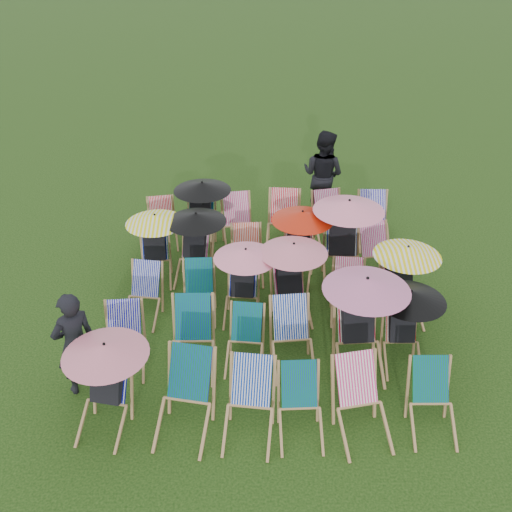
{
  "coord_description": "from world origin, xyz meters",
  "views": [
    {
      "loc": [
        -0.24,
        -7.27,
        5.71
      ],
      "look_at": [
        -0.18,
        0.44,
        0.9
      ],
      "focal_mm": 40.0,
      "sensor_mm": 36.0,
      "label": 1
    }
  ],
  "objects_px": {
    "deckchair_5": "(433,403)",
    "deckchair_29": "(374,221)",
    "person_rear": "(323,175)",
    "deckchair_0": "(104,385)",
    "person_left": "(75,343)"
  },
  "relations": [
    {
      "from": "deckchair_5",
      "to": "person_left",
      "type": "relative_size",
      "value": 0.55
    },
    {
      "from": "deckchair_5",
      "to": "person_left",
      "type": "distance_m",
      "value": 4.64
    },
    {
      "from": "deckchair_5",
      "to": "deckchair_29",
      "type": "bearing_deg",
      "value": 88.78
    },
    {
      "from": "deckchair_0",
      "to": "person_left",
      "type": "height_order",
      "value": "person_left"
    },
    {
      "from": "deckchair_29",
      "to": "person_rear",
      "type": "height_order",
      "value": "person_rear"
    },
    {
      "from": "deckchair_0",
      "to": "deckchair_29",
      "type": "relative_size",
      "value": 1.31
    },
    {
      "from": "deckchair_29",
      "to": "deckchair_5",
      "type": "bearing_deg",
      "value": -89.73
    },
    {
      "from": "deckchair_0",
      "to": "deckchair_5",
      "type": "height_order",
      "value": "deckchair_0"
    },
    {
      "from": "deckchair_29",
      "to": "person_left",
      "type": "xyz_separation_m",
      "value": [
        -4.67,
        -3.91,
        0.31
      ]
    },
    {
      "from": "deckchair_5",
      "to": "person_left",
      "type": "height_order",
      "value": "person_left"
    },
    {
      "from": "deckchair_5",
      "to": "deckchair_0",
      "type": "bearing_deg",
      "value": 178.67
    },
    {
      "from": "person_rear",
      "to": "deckchair_0",
      "type": "bearing_deg",
      "value": 94.19
    },
    {
      "from": "deckchair_0",
      "to": "deckchair_5",
      "type": "relative_size",
      "value": 1.44
    },
    {
      "from": "person_rear",
      "to": "person_left",
      "type": "bearing_deg",
      "value": 87.32
    },
    {
      "from": "deckchair_0",
      "to": "deckchair_29",
      "type": "height_order",
      "value": "deckchair_0"
    }
  ]
}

